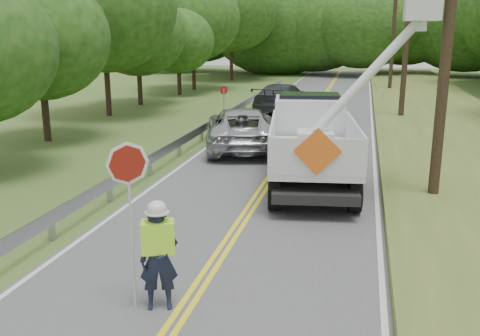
# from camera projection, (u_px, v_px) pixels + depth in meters

# --- Properties ---
(road) EXTENTS (7.20, 96.00, 0.03)m
(road) POSITION_uv_depth(u_px,v_px,m) (285.00, 155.00, 21.11)
(road) COLOR #545457
(road) RESTS_ON ground
(guardrail) EXTENTS (0.18, 48.00, 0.77)m
(guardrail) POSITION_uv_depth(u_px,v_px,m) (195.00, 134.00, 22.70)
(guardrail) COLOR #979A9F
(guardrail) RESTS_ON ground
(utility_poles) EXTENTS (1.60, 43.30, 10.00)m
(utility_poles) POSITION_uv_depth(u_px,v_px,m) (421.00, 19.00, 21.55)
(utility_poles) COLOR black
(utility_poles) RESTS_ON ground
(tall_grass_verge) EXTENTS (7.00, 96.00, 0.30)m
(tall_grass_verge) POSITION_uv_depth(u_px,v_px,m) (476.00, 162.00, 19.53)
(tall_grass_verge) COLOR #4C6527
(tall_grass_verge) RESTS_ON ground
(treeline_left) EXTENTS (10.29, 55.63, 11.49)m
(treeline_left) POSITION_uv_depth(u_px,v_px,m) (181.00, 14.00, 39.93)
(treeline_left) COLOR #332319
(treeline_left) RESTS_ON ground
(treeline_horizon) EXTENTS (55.93, 13.34, 11.67)m
(treeline_horizon) POSITION_uv_depth(u_px,v_px,m) (355.00, 25.00, 59.14)
(treeline_horizon) COLOR #15430E
(treeline_horizon) RESTS_ON ground
(flagger) EXTENTS (1.12, 0.69, 3.02)m
(flagger) POSITION_uv_depth(u_px,v_px,m) (158.00, 251.00, 9.20)
(flagger) COLOR #191E33
(flagger) RESTS_ON road
(bucket_truck) EXTENTS (5.10, 7.67, 7.17)m
(bucket_truck) POSITION_uv_depth(u_px,v_px,m) (316.00, 130.00, 17.66)
(bucket_truck) COLOR black
(bucket_truck) RESTS_ON road
(suv_silver) EXTENTS (4.31, 6.67, 1.71)m
(suv_silver) POSITION_uv_depth(u_px,v_px,m) (242.00, 128.00, 22.17)
(suv_silver) COLOR #B2B4B9
(suv_silver) RESTS_ON road
(suv_darkgrey) EXTENTS (3.22, 6.17, 1.71)m
(suv_darkgrey) POSITION_uv_depth(u_px,v_px,m) (282.00, 98.00, 32.47)
(suv_darkgrey) COLOR #313538
(suv_darkgrey) RESTS_ON road
(stop_sign_permanent) EXTENTS (0.41, 0.21, 2.09)m
(stop_sign_permanent) POSITION_uv_depth(u_px,v_px,m) (224.00, 100.00, 27.43)
(stop_sign_permanent) COLOR #979A9F
(stop_sign_permanent) RESTS_ON ground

